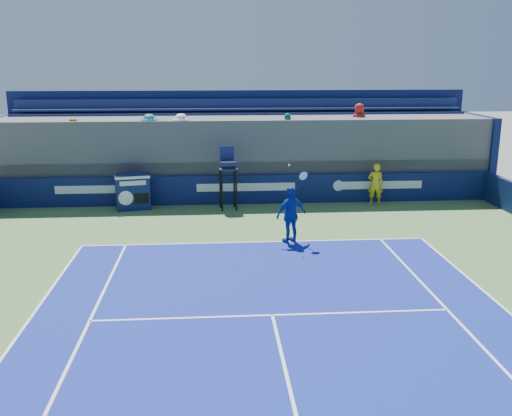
{
  "coord_description": "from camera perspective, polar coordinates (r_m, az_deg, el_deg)",
  "views": [
    {
      "loc": [
        -1.26,
        -5.56,
        5.63
      ],
      "look_at": [
        0.0,
        11.5,
        1.25
      ],
      "focal_mm": 40.0,
      "sensor_mm": 36.0,
      "label": 1
    }
  ],
  "objects": [
    {
      "name": "ball_person",
      "position": [
        23.52,
        11.87,
        2.36
      ],
      "size": [
        0.69,
        0.52,
        1.7
      ],
      "primitive_type": "imported",
      "rotation": [
        0.0,
        0.0,
        2.95
      ],
      "color": "yellow",
      "rests_on": "apron"
    },
    {
      "name": "back_hoarding",
      "position": [
        23.25,
        -1.01,
        1.87
      ],
      "size": [
        20.4,
        0.21,
        1.2
      ],
      "color": "#0C1548",
      "rests_on": "ground"
    },
    {
      "name": "match_clock",
      "position": [
        22.86,
        -12.23,
        1.69
      ],
      "size": [
        1.44,
        0.98,
        1.4
      ],
      "color": "#101A50",
      "rests_on": "ground"
    },
    {
      "name": "umpire_chair",
      "position": [
        22.24,
        -2.84,
        3.72
      ],
      "size": [
        0.77,
        0.77,
        2.48
      ],
      "color": "black",
      "rests_on": "ground"
    },
    {
      "name": "stadium_seating",
      "position": [
        25.01,
        -1.36,
        5.65
      ],
      "size": [
        21.0,
        4.05,
        4.4
      ],
      "color": "#4E4E53",
      "rests_on": "ground"
    },
    {
      "name": "tennis_player",
      "position": [
        18.15,
        3.53,
        -0.67
      ],
      "size": [
        1.16,
        0.87,
        2.57
      ],
      "color": "#123499",
      "rests_on": "apron"
    }
  ]
}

